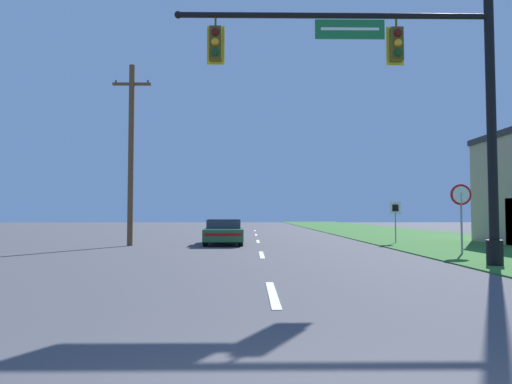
# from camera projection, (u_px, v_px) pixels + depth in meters

# --- Properties ---
(grass_verge_right) EXTENTS (10.00, 110.00, 0.04)m
(grass_verge_right) POSITION_uv_depth(u_px,v_px,m) (404.00, 234.00, 32.39)
(grass_verge_right) COLOR #2D6626
(grass_verge_right) RESTS_ON ground
(road_center_line) EXTENTS (0.16, 34.80, 0.01)m
(road_center_line) POSITION_uv_depth(u_px,v_px,m) (258.00, 241.00, 24.27)
(road_center_line) COLOR silver
(road_center_line) RESTS_ON ground
(signal_mast) EXTENTS (9.18, 0.47, 7.94)m
(signal_mast) POSITION_uv_depth(u_px,v_px,m) (414.00, 95.00, 12.86)
(signal_mast) COLOR black
(signal_mast) RESTS_ON grass_verge_right
(car_ahead) EXTENTS (2.00, 4.29, 1.19)m
(car_ahead) POSITION_uv_depth(u_px,v_px,m) (224.00, 232.00, 22.15)
(car_ahead) COLOR black
(car_ahead) RESTS_ON ground
(stop_sign) EXTENTS (0.76, 0.07, 2.50)m
(stop_sign) POSITION_uv_depth(u_px,v_px,m) (461.00, 203.00, 16.47)
(stop_sign) COLOR gray
(stop_sign) RESTS_ON grass_verge_right
(route_sign_post) EXTENTS (0.55, 0.06, 2.03)m
(route_sign_post) POSITION_uv_depth(u_px,v_px,m) (395.00, 213.00, 22.58)
(route_sign_post) COLOR gray
(route_sign_post) RESTS_ON grass_verge_right
(utility_pole_near) EXTENTS (1.80, 0.26, 8.48)m
(utility_pole_near) POSITION_uv_depth(u_px,v_px,m) (131.00, 151.00, 21.26)
(utility_pole_near) COLOR brown
(utility_pole_near) RESTS_ON ground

